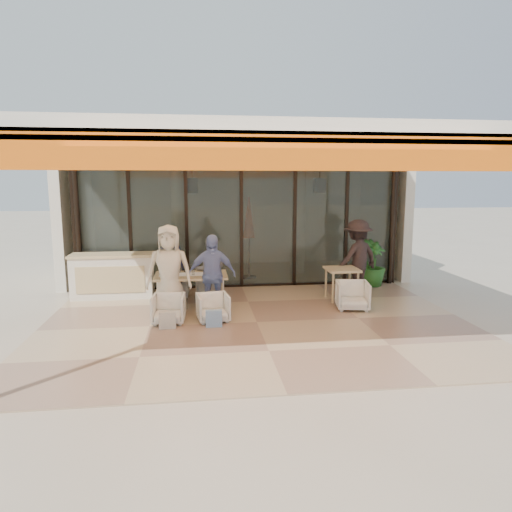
{
  "coord_description": "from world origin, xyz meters",
  "views": [
    {
      "loc": [
        -1.07,
        -8.27,
        2.68
      ],
      "look_at": [
        0.1,
        0.9,
        1.15
      ],
      "focal_mm": 32.0,
      "sensor_mm": 36.0,
      "label": 1
    }
  ],
  "objects_px": {
    "standing_woman": "(357,257)",
    "diner_navy": "(172,267)",
    "chair_far_right": "(210,285)",
    "diner_cream": "(169,271)",
    "diner_grey": "(211,270)",
    "host_counter": "(113,276)",
    "chair_near_right": "(213,306)",
    "side_table": "(342,273)",
    "chair_near_left": "(169,308)",
    "diner_periwinkle": "(212,275)",
    "side_chair": "(353,294)",
    "potted_palm": "(372,263)",
    "chair_far_left": "(174,283)",
    "dining_table": "(191,277)"
  },
  "relations": [
    {
      "from": "chair_near_right",
      "to": "chair_far_right",
      "type": "bearing_deg",
      "value": 81.95
    },
    {
      "from": "host_counter",
      "to": "chair_near_right",
      "type": "xyz_separation_m",
      "value": [
        2.22,
        -2.07,
        -0.23
      ]
    },
    {
      "from": "dining_table",
      "to": "potted_palm",
      "type": "xyz_separation_m",
      "value": [
        4.55,
        1.49,
        -0.08
      ]
    },
    {
      "from": "diner_grey",
      "to": "diner_cream",
      "type": "xyz_separation_m",
      "value": [
        -0.84,
        -0.9,
        0.18
      ]
    },
    {
      "from": "chair_far_right",
      "to": "side_chair",
      "type": "relative_size",
      "value": 0.89
    },
    {
      "from": "host_counter",
      "to": "potted_palm",
      "type": "xyz_separation_m",
      "value": [
        6.34,
        0.38,
        0.07
      ]
    },
    {
      "from": "standing_woman",
      "to": "chair_far_right",
      "type": "bearing_deg",
      "value": -27.07
    },
    {
      "from": "standing_woman",
      "to": "diner_navy",
      "type": "bearing_deg",
      "value": -19.86
    },
    {
      "from": "host_counter",
      "to": "side_table",
      "type": "distance_m",
      "value": 5.22
    },
    {
      "from": "standing_woman",
      "to": "diner_cream",
      "type": "bearing_deg",
      "value": -8.29
    },
    {
      "from": "diner_grey",
      "to": "side_chair",
      "type": "relative_size",
      "value": 2.22
    },
    {
      "from": "diner_periwinkle",
      "to": "potted_palm",
      "type": "xyz_separation_m",
      "value": [
        4.12,
        1.95,
        -0.22
      ]
    },
    {
      "from": "chair_far_left",
      "to": "side_table",
      "type": "distance_m",
      "value": 3.84
    },
    {
      "from": "diner_grey",
      "to": "potted_palm",
      "type": "xyz_separation_m",
      "value": [
        4.12,
        1.05,
        -0.14
      ]
    },
    {
      "from": "diner_navy",
      "to": "diner_periwinkle",
      "type": "height_order",
      "value": "diner_periwinkle"
    },
    {
      "from": "chair_near_left",
      "to": "chair_near_right",
      "type": "relative_size",
      "value": 1.02
    },
    {
      "from": "chair_far_left",
      "to": "diner_navy",
      "type": "distance_m",
      "value": 0.68
    },
    {
      "from": "chair_far_left",
      "to": "standing_woman",
      "type": "bearing_deg",
      "value": 179.83
    },
    {
      "from": "chair_far_left",
      "to": "side_chair",
      "type": "bearing_deg",
      "value": 161.19
    },
    {
      "from": "dining_table",
      "to": "side_table",
      "type": "relative_size",
      "value": 2.01
    },
    {
      "from": "chair_far_right",
      "to": "standing_woman",
      "type": "bearing_deg",
      "value": -172.1
    },
    {
      "from": "chair_near_left",
      "to": "standing_woman",
      "type": "distance_m",
      "value": 4.67
    },
    {
      "from": "host_counter",
      "to": "potted_palm",
      "type": "relative_size",
      "value": 1.54
    },
    {
      "from": "dining_table",
      "to": "chair_near_right",
      "type": "relative_size",
      "value": 2.5
    },
    {
      "from": "chair_near_left",
      "to": "diner_cream",
      "type": "bearing_deg",
      "value": 93.02
    },
    {
      "from": "side_table",
      "to": "standing_woman",
      "type": "distance_m",
      "value": 0.79
    },
    {
      "from": "chair_near_right",
      "to": "diner_grey",
      "type": "height_order",
      "value": "diner_grey"
    },
    {
      "from": "chair_near_right",
      "to": "diner_navy",
      "type": "relative_size",
      "value": 0.37
    },
    {
      "from": "chair_far_right",
      "to": "host_counter",
      "type": "bearing_deg",
      "value": 6.33
    },
    {
      "from": "chair_far_left",
      "to": "chair_near_right",
      "type": "xyz_separation_m",
      "value": [
        0.84,
        -1.9,
        -0.05
      ]
    },
    {
      "from": "diner_periwinkle",
      "to": "side_chair",
      "type": "distance_m",
      "value": 2.97
    },
    {
      "from": "chair_near_right",
      "to": "diner_cream",
      "type": "bearing_deg",
      "value": 141.19
    },
    {
      "from": "chair_near_left",
      "to": "diner_periwinkle",
      "type": "distance_m",
      "value": 1.1
    },
    {
      "from": "chair_far_left",
      "to": "chair_far_right",
      "type": "bearing_deg",
      "value": -177.82
    },
    {
      "from": "diner_grey",
      "to": "diner_cream",
      "type": "distance_m",
      "value": 1.24
    },
    {
      "from": "diner_navy",
      "to": "diner_periwinkle",
      "type": "bearing_deg",
      "value": 146.74
    },
    {
      "from": "host_counter",
      "to": "diner_periwinkle",
      "type": "xyz_separation_m",
      "value": [
        2.22,
        -1.57,
        0.29
      ]
    },
    {
      "from": "chair_near_left",
      "to": "diner_navy",
      "type": "xyz_separation_m",
      "value": [
        0.0,
        1.4,
        0.51
      ]
    },
    {
      "from": "host_counter",
      "to": "diner_grey",
      "type": "xyz_separation_m",
      "value": [
        2.22,
        -0.67,
        0.21
      ]
    },
    {
      "from": "diner_grey",
      "to": "potted_palm",
      "type": "bearing_deg",
      "value": -166.26
    },
    {
      "from": "chair_far_left",
      "to": "diner_grey",
      "type": "relative_size",
      "value": 0.47
    },
    {
      "from": "chair_near_left",
      "to": "side_chair",
      "type": "height_order",
      "value": "side_chair"
    },
    {
      "from": "diner_periwinkle",
      "to": "host_counter",
      "type": "bearing_deg",
      "value": 143.67
    },
    {
      "from": "chair_near_right",
      "to": "standing_woman",
      "type": "height_order",
      "value": "standing_woman"
    },
    {
      "from": "diner_cream",
      "to": "diner_periwinkle",
      "type": "height_order",
      "value": "diner_cream"
    },
    {
      "from": "dining_table",
      "to": "chair_near_left",
      "type": "distance_m",
      "value": 1.11
    },
    {
      "from": "chair_near_right",
      "to": "potted_palm",
      "type": "bearing_deg",
      "value": 22.66
    },
    {
      "from": "diner_navy",
      "to": "standing_woman",
      "type": "xyz_separation_m",
      "value": [
        4.31,
        0.32,
        0.08
      ]
    },
    {
      "from": "chair_near_right",
      "to": "side_table",
      "type": "relative_size",
      "value": 0.81
    },
    {
      "from": "diner_cream",
      "to": "diner_grey",
      "type": "bearing_deg",
      "value": 50.04
    }
  ]
}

